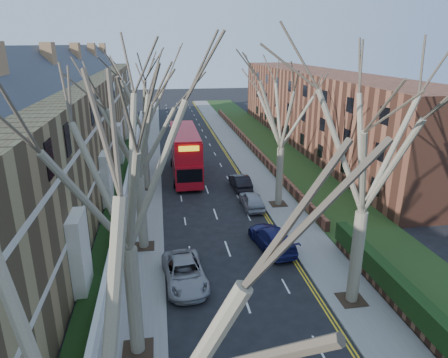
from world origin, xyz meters
name	(u,v)px	position (x,y,z in m)	size (l,w,h in m)	color
pavement_left	(147,159)	(-6.00, 39.00, 0.06)	(3.00, 102.00, 0.12)	slate
pavement_right	(242,154)	(6.00, 39.00, 0.06)	(3.00, 102.00, 0.12)	slate
terrace_left	(62,130)	(-13.65, 31.00, 5.53)	(9.70, 78.00, 13.60)	olive
flats_right	(318,109)	(17.46, 43.00, 4.98)	(13.97, 54.00, 10.00)	brown
front_wall_left	(129,175)	(-7.65, 31.00, 0.62)	(0.30, 78.00, 1.00)	white
grass_verge_right	(276,152)	(10.50, 39.00, 0.15)	(6.00, 102.00, 0.06)	#213E16
tree_left_near	(71,354)	(-5.70, -4.00, 8.93)	(9.80, 9.80, 13.73)	#746C53
tree_left_mid	(121,151)	(-5.70, 6.00, 9.56)	(10.50, 10.50, 14.71)	#746C53
tree_left_far	(135,115)	(-5.70, 16.00, 9.24)	(10.15, 10.15, 14.22)	#746C53
tree_left_dist	(141,89)	(-5.70, 28.00, 9.56)	(10.50, 10.50, 14.71)	#746C53
tree_right_mid	(372,130)	(5.70, 8.00, 9.56)	(10.50, 10.50, 14.71)	#746C53
tree_right_far	(283,99)	(5.70, 22.00, 9.24)	(10.15, 10.15, 14.22)	#746C53
double_decker_bus	(185,154)	(-1.71, 31.75, 2.40)	(2.96, 11.67, 4.86)	#AF0C17
car_left_far	(185,273)	(-3.20, 11.26, 0.70)	(2.32, 5.04, 1.40)	gray
car_right_near	(272,238)	(3.06, 14.68, 0.75)	(2.09, 5.15, 1.49)	navy
car_right_mid	(252,200)	(3.29, 21.87, 0.71)	(1.67, 4.15, 1.41)	#9A9BA2
car_right_far	(240,182)	(3.25, 26.70, 0.71)	(1.51, 4.33, 1.43)	black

